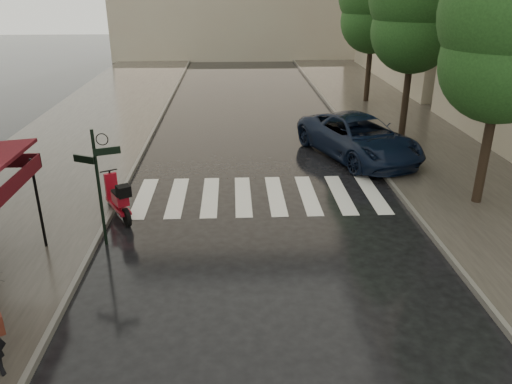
{
  "coord_description": "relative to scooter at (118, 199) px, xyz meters",
  "views": [
    {
      "loc": [
        2.18,
        -8.68,
        6.34
      ],
      "look_at": [
        2.73,
        3.0,
        1.4
      ],
      "focal_mm": 35.0,
      "sensor_mm": 36.0,
      "label": 1
    }
  ],
  "objects": [
    {
      "name": "parked_car",
      "position": [
        8.15,
        5.07,
        0.22
      ],
      "size": [
        4.52,
        6.36,
        1.61
      ],
      "primitive_type": "imported",
      "rotation": [
        0.0,
        0.0,
        0.36
      ],
      "color": "black",
      "rests_on": "ground"
    },
    {
      "name": "crosswalk",
      "position": [
        4.13,
        1.42,
        -0.58
      ],
      "size": [
        7.85,
        3.2,
        0.01
      ],
      "color": "silver",
      "rests_on": "ground"
    },
    {
      "name": "ground",
      "position": [
        1.15,
        -4.58,
        -0.58
      ],
      "size": [
        120.0,
        120.0,
        0.0
      ],
      "primitive_type": "plane",
      "color": "black",
      "rests_on": "ground"
    },
    {
      "name": "tree_mid",
      "position": [
        10.65,
        7.42,
        5.01
      ],
      "size": [
        3.8,
        3.8,
        8.34
      ],
      "color": "black",
      "rests_on": "sidewalk_far"
    },
    {
      "name": "tree_far",
      "position": [
        10.85,
        14.42,
        4.87
      ],
      "size": [
        3.8,
        3.8,
        8.16
      ],
      "color": "black",
      "rests_on": "sidewalk_far"
    },
    {
      "name": "scooter",
      "position": [
        0.0,
        0.0,
        0.0
      ],
      "size": [
        1.1,
        1.72,
        1.26
      ],
      "rotation": [
        0.0,
        0.0,
        0.52
      ],
      "color": "black",
      "rests_on": "ground"
    },
    {
      "name": "tree_near",
      "position": [
        10.75,
        0.42,
        4.74
      ],
      "size": [
        3.8,
        3.8,
        7.99
      ],
      "color": "black",
      "rests_on": "sidewalk_far"
    },
    {
      "name": "signpost",
      "position": [
        -0.04,
        -1.58,
        1.25
      ],
      "size": [
        1.17,
        0.29,
        3.1
      ],
      "color": "black",
      "rests_on": "ground"
    },
    {
      "name": "sidewalk_near",
      "position": [
        -3.35,
        7.42,
        -0.52
      ],
      "size": [
        6.0,
        60.0,
        0.12
      ],
      "primitive_type": "cube",
      "color": "#38332D",
      "rests_on": "ground"
    },
    {
      "name": "curb_near",
      "position": [
        -0.3,
        7.42,
        -0.51
      ],
      "size": [
        0.12,
        60.0,
        0.16
      ],
      "primitive_type": "cube",
      "color": "#595651",
      "rests_on": "ground"
    },
    {
      "name": "curb_far",
      "position": [
        8.6,
        7.42,
        -0.51
      ],
      "size": [
        0.12,
        60.0,
        0.16
      ],
      "primitive_type": "cube",
      "color": "#595651",
      "rests_on": "ground"
    },
    {
      "name": "sidewalk_far",
      "position": [
        11.4,
        7.42,
        -0.52
      ],
      "size": [
        5.5,
        60.0,
        0.12
      ],
      "primitive_type": "cube",
      "color": "#38332D",
      "rests_on": "ground"
    }
  ]
}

